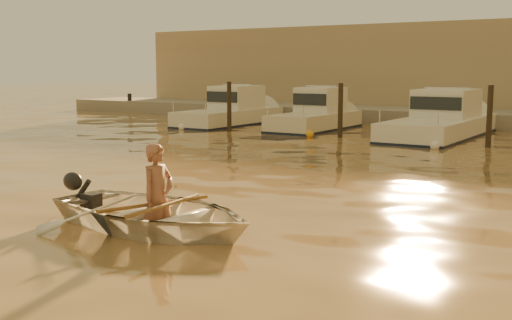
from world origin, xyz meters
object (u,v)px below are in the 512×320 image
Objects in this scene: dinghy at (154,213)px; person at (158,197)px; moored_boat_2 at (440,120)px; moored_boat_0 at (229,111)px; moored_boat_1 at (315,115)px.

person reaches higher than dinghy.
moored_boat_2 is (-0.46, 16.28, 0.09)m from person.
dinghy is 0.29m from person.
dinghy is 19.09m from moored_boat_0.
person is at bearing -90.00° from dinghy.
moored_boat_0 is 1.14× the size of moored_boat_1.
moored_boat_0 is at bearing 34.07° from dinghy.
moored_boat_1 is 5.25m from moored_boat_2.
dinghy is 0.55× the size of moored_boat_0.
person is 17.25m from moored_boat_1.
dinghy is 16.28m from moored_boat_2.
person is (0.10, -0.00, 0.27)m from dinghy.
moored_boat_1 is (-5.61, 16.28, 0.36)m from dinghy.
dinghy is 0.62× the size of moored_boat_1.
person is 19.14m from moored_boat_0.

